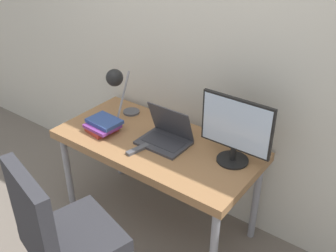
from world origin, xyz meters
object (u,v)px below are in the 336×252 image
object	(u,v)px
monitor	(236,129)
book_stack	(103,125)
laptop	(166,136)
office_chair	(59,234)
desk_lamp	(117,83)

from	to	relation	value
monitor	book_stack	bearing A→B (deg)	-166.25
laptop	office_chair	world-z (taller)	office_chair
office_chair	laptop	bearing A→B (deg)	87.26
desk_lamp	book_stack	bearing A→B (deg)	-84.94
monitor	book_stack	distance (m)	0.97
desk_lamp	book_stack	xyz separation A→B (m)	(0.02, -0.19, -0.26)
desk_lamp	office_chair	xyz separation A→B (m)	(0.42, -0.96, -0.44)
office_chair	monitor	bearing A→B (deg)	62.63
monitor	desk_lamp	xyz separation A→B (m)	(-0.94, -0.04, 0.07)
office_chair	book_stack	size ratio (longest dim) A/B	4.29
desk_lamp	monitor	bearing A→B (deg)	2.16
desk_lamp	book_stack	world-z (taller)	desk_lamp
monitor	desk_lamp	size ratio (longest dim) A/B	1.14
laptop	book_stack	bearing A→B (deg)	-162.02
laptop	book_stack	distance (m)	0.47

